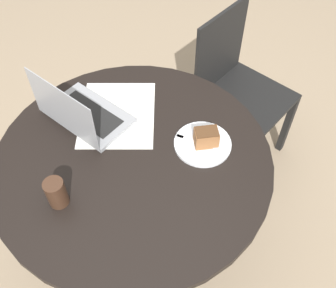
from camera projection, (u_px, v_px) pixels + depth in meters
ground_plane at (143, 243)px, 2.03m from camera, size 12.00×12.00×0.00m
dining_table at (135, 176)px, 1.55m from camera, size 1.04×1.04×0.74m
chair at (236, 90)px, 2.09m from camera, size 0.58×0.58×0.87m
paper_document at (118, 114)px, 1.59m from camera, size 0.43×0.39×0.00m
plate at (203, 144)px, 1.48m from camera, size 0.22×0.22×0.01m
cake_slice at (206, 137)px, 1.45m from camera, size 0.07×0.10×0.07m
fork at (193, 141)px, 1.48m from camera, size 0.13×0.14×0.00m
coffee_glass at (56, 193)px, 1.29m from camera, size 0.07×0.07×0.11m
laptop at (82, 114)px, 1.53m from camera, size 0.40×0.36×0.24m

